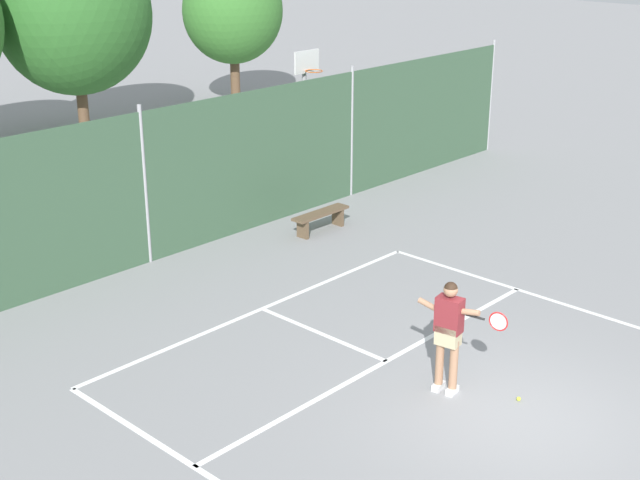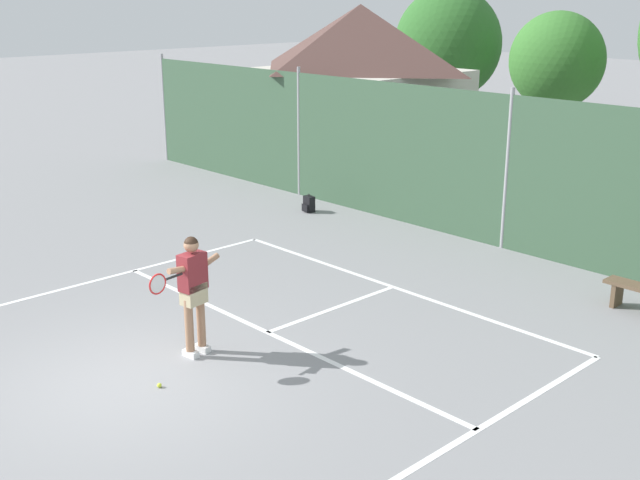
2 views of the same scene
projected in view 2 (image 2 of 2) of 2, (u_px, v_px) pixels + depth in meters
The scene contains 7 objects.
ground_plane at pixel (132, 382), 11.12m from camera, with size 120.00×120.00×0.00m, color gray.
court_markings at pixel (171, 367), 11.54m from camera, with size 8.30×11.10×0.01m.
chainlink_fence at pixel (507, 173), 16.53m from camera, with size 26.09×0.09×3.40m.
clubhouse_building at pixel (359, 88), 23.46m from camera, with size 5.71×4.89×4.93m.
tennis_player at pixel (193, 285), 11.64m from camera, with size 0.41×1.41×1.85m.
tennis_ball at pixel (159, 385), 10.95m from camera, with size 0.07×0.07×0.07m, color #CCE033.
backpack_black at pixel (309, 204), 19.75m from camera, with size 0.30×0.27×0.46m.
Camera 2 is at (9.11, -4.96, 5.20)m, focal length 44.53 mm.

